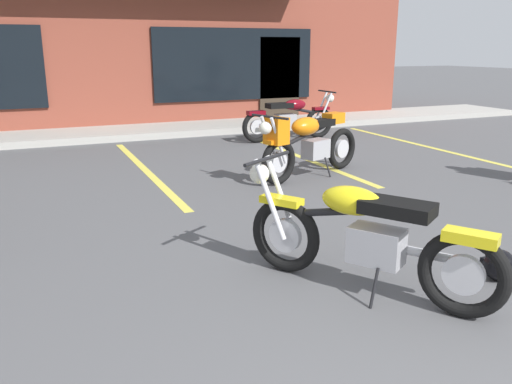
{
  "coord_description": "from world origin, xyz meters",
  "views": [
    {
      "loc": [
        -1.62,
        -0.81,
        1.85
      ],
      "look_at": [
        0.27,
        3.52,
        0.55
      ],
      "focal_mm": 36.97,
      "sensor_mm": 36.0,
      "label": 1
    }
  ],
  "objects": [
    {
      "name": "motorcycle_red_sportbike",
      "position": [
        2.07,
        5.8,
        0.53
      ],
      "size": [
        2.02,
        1.05,
        0.98
      ],
      "color": "black",
      "rests_on": "ground_plane"
    },
    {
      "name": "brick_storefront_building",
      "position": [
        0.0,
        14.56,
        2.06
      ],
      "size": [
        15.92,
        7.12,
        4.12
      ],
      "color": "brown",
      "rests_on": "ground_plane"
    },
    {
      "name": "sidewalk_kerb",
      "position": [
        0.0,
        10.84,
        0.07
      ],
      "size": [
        22.0,
        1.8,
        0.14
      ],
      "primitive_type": "cube",
      "color": "#A8A59E",
      "rests_on": "ground_plane"
    },
    {
      "name": "painted_stall_lines",
      "position": [
        -0.0,
        7.24,
        0.0
      ],
      "size": [
        10.95,
        4.8,
        0.01
      ],
      "color": "#DBCC4C",
      "rests_on": "ground_plane"
    },
    {
      "name": "ground_plane",
      "position": [
        0.0,
        3.52,
        0.0
      ],
      "size": [
        80.0,
        80.0,
        0.0
      ],
      "primitive_type": "plane",
      "color": "#515154"
    },
    {
      "name": "motorcycle_foreground_classic",
      "position": [
        0.65,
        2.34,
        0.46
      ],
      "size": [
        1.38,
        1.85,
        0.98
      ],
      "color": "black",
      "rests_on": "ground_plane"
    },
    {
      "name": "helmet_on_pavement",
      "position": [
        1.8,
        2.06,
        0.13
      ],
      "size": [
        0.26,
        0.26,
        0.26
      ],
      "color": "black",
      "rests_on": "ground_plane"
    },
    {
      "name": "motorcycle_blue_standard",
      "position": [
        3.32,
        8.79,
        0.46
      ],
      "size": [
        2.11,
        0.66,
        0.98
      ],
      "color": "black",
      "rests_on": "ground_plane"
    }
  ]
}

